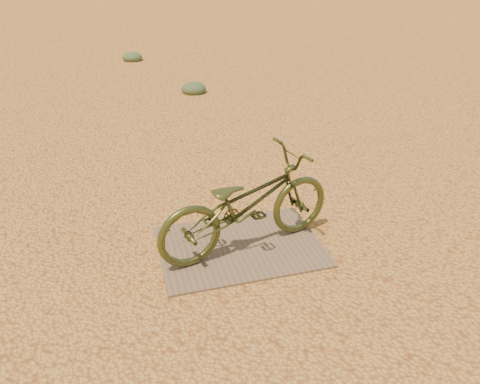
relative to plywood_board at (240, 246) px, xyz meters
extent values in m
plane|color=#DDA954|center=(0.17, -0.51, -0.01)|extent=(120.00, 120.00, 0.00)
cube|color=brown|center=(0.00, 0.00, 0.00)|extent=(1.57, 1.14, 0.02)
imported|color=#3E4820|center=(0.06, -0.03, 0.49)|extent=(1.91, 1.04, 0.95)
ellipsoid|color=#4A6443|center=(-0.36, 9.20, -0.01)|extent=(0.52, 0.52, 0.29)
ellipsoid|color=#4A6443|center=(0.61, 5.67, -0.01)|extent=(0.51, 0.51, 0.28)
camera|label=1|loc=(-1.04, -3.70, 2.60)|focal=35.00mm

